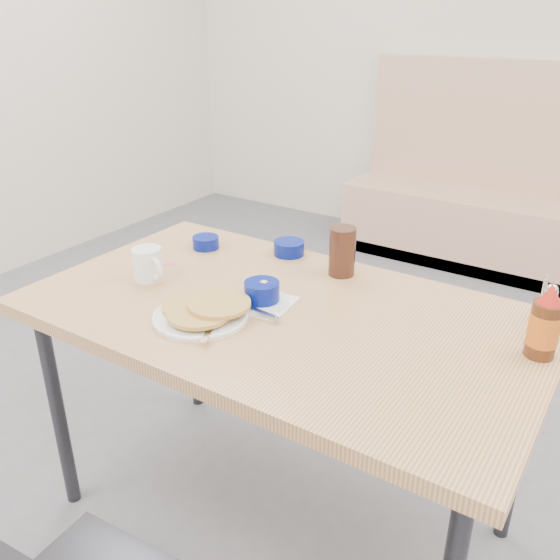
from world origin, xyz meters
The scene contains 12 objects.
wall_back centered at (0.00, 2.97, 1.40)m, with size 5.00×0.06×2.80m, color beige.
booth_bench centered at (0.00, 2.78, 0.35)m, with size 1.90×0.56×1.22m.
dining_table centered at (0.00, 0.25, 0.70)m, with size 1.40×0.80×0.76m.
pancake_plate centered at (-0.14, 0.09, 0.78)m, with size 0.25×0.25×0.04m.
coffee_mug centered at (-0.43, 0.19, 0.81)m, with size 0.13×0.09×0.10m.
grits_setting centered at (-0.06, 0.24, 0.79)m, with size 0.19×0.17×0.07m.
creamer_bowl centered at (-0.45, 0.48, 0.78)m, with size 0.09×0.09×0.04m.
butter_bowl centered at (-0.19, 0.59, 0.78)m, with size 0.10×0.10×0.05m.
amber_tumbler centered at (0.03, 0.54, 0.83)m, with size 0.08×0.08×0.15m, color #371C11.
condiment_caddy centered at (0.64, 0.59, 0.80)m, with size 0.10×0.06×0.12m.
syrup_bottle centered at (0.64, 0.38, 0.84)m, with size 0.07×0.07×0.18m.
sugar_wrapper centered at (-0.46, 0.31, 0.76)m, with size 0.04×0.02×0.00m, color #D94873.
Camera 1 is at (0.78, -0.95, 1.51)m, focal length 38.00 mm.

